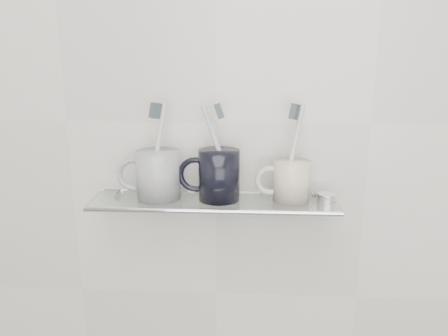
# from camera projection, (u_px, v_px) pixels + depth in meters

# --- Properties ---
(wall_back) EXTENTS (2.50, 0.00, 2.50)m
(wall_back) POSITION_uv_depth(u_px,v_px,m) (216.00, 122.00, 0.91)
(wall_back) COLOR beige
(wall_back) RESTS_ON ground
(shelf_glass) EXTENTS (0.50, 0.12, 0.01)m
(shelf_glass) POSITION_uv_depth(u_px,v_px,m) (214.00, 202.00, 0.89)
(shelf_glass) COLOR silver
(shelf_glass) RESTS_ON wall_back
(shelf_rail) EXTENTS (0.50, 0.01, 0.01)m
(shelf_rail) POSITION_uv_depth(u_px,v_px,m) (212.00, 211.00, 0.84)
(shelf_rail) COLOR silver
(shelf_rail) RESTS_ON shelf_glass
(bracket_left) EXTENTS (0.02, 0.03, 0.02)m
(bracket_left) POSITION_uv_depth(u_px,v_px,m) (120.00, 198.00, 0.95)
(bracket_left) COLOR silver
(bracket_left) RESTS_ON wall_back
(bracket_right) EXTENTS (0.02, 0.03, 0.02)m
(bracket_right) POSITION_uv_depth(u_px,v_px,m) (314.00, 201.00, 0.93)
(bracket_right) COLOR silver
(bracket_right) RESTS_ON wall_back
(mug_left) EXTENTS (0.10, 0.10, 0.10)m
(mug_left) POSITION_uv_depth(u_px,v_px,m) (158.00, 175.00, 0.89)
(mug_left) COLOR white
(mug_left) RESTS_ON shelf_glass
(mug_left_handle) EXTENTS (0.07, 0.01, 0.07)m
(mug_left_handle) POSITION_uv_depth(u_px,v_px,m) (134.00, 175.00, 0.89)
(mug_left_handle) COLOR white
(mug_left_handle) RESTS_ON mug_left
(toothbrush_left) EXTENTS (0.05, 0.02, 0.19)m
(toothbrush_left) POSITION_uv_depth(u_px,v_px,m) (157.00, 150.00, 0.88)
(toothbrush_left) COLOR #B7B7B7
(toothbrush_left) RESTS_ON mug_left
(bristles_left) EXTENTS (0.03, 0.03, 0.03)m
(bristles_left) POSITION_uv_depth(u_px,v_px,m) (156.00, 111.00, 0.86)
(bristles_left) COLOR #353E43
(bristles_left) RESTS_ON toothbrush_left
(mug_center) EXTENTS (0.11, 0.11, 0.10)m
(mug_center) POSITION_uv_depth(u_px,v_px,m) (219.00, 175.00, 0.88)
(mug_center) COLOR black
(mug_center) RESTS_ON shelf_glass
(mug_center_handle) EXTENTS (0.07, 0.01, 0.07)m
(mug_center_handle) POSITION_uv_depth(u_px,v_px,m) (196.00, 175.00, 0.88)
(mug_center_handle) COLOR black
(mug_center_handle) RESTS_ON mug_center
(toothbrush_center) EXTENTS (0.07, 0.03, 0.18)m
(toothbrush_center) POSITION_uv_depth(u_px,v_px,m) (219.00, 151.00, 0.87)
(toothbrush_center) COLOR #9B9AA8
(toothbrush_center) RESTS_ON mug_center
(bristles_center) EXTENTS (0.02, 0.03, 0.03)m
(bristles_center) POSITION_uv_depth(u_px,v_px,m) (219.00, 111.00, 0.85)
(bristles_center) COLOR #353E43
(bristles_center) RESTS_ON toothbrush_center
(mug_right) EXTENTS (0.09, 0.09, 0.08)m
(mug_right) POSITION_uv_depth(u_px,v_px,m) (292.00, 181.00, 0.88)
(mug_right) COLOR beige
(mug_right) RESTS_ON shelf_glass
(mug_right_handle) EXTENTS (0.06, 0.01, 0.06)m
(mug_right_handle) POSITION_uv_depth(u_px,v_px,m) (270.00, 181.00, 0.88)
(mug_right_handle) COLOR beige
(mug_right_handle) RESTS_ON mug_right
(toothbrush_right) EXTENTS (0.05, 0.03, 0.19)m
(toothbrush_right) POSITION_uv_depth(u_px,v_px,m) (293.00, 152.00, 0.86)
(toothbrush_right) COLOR beige
(toothbrush_right) RESTS_ON mug_right
(bristles_right) EXTENTS (0.02, 0.03, 0.03)m
(bristles_right) POSITION_uv_depth(u_px,v_px,m) (294.00, 112.00, 0.84)
(bristles_right) COLOR #353E43
(bristles_right) RESTS_ON toothbrush_right
(chrome_cap) EXTENTS (0.04, 0.04, 0.02)m
(chrome_cap) POSITION_uv_depth(u_px,v_px,m) (327.00, 197.00, 0.88)
(chrome_cap) COLOR silver
(chrome_cap) RESTS_ON shelf_glass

